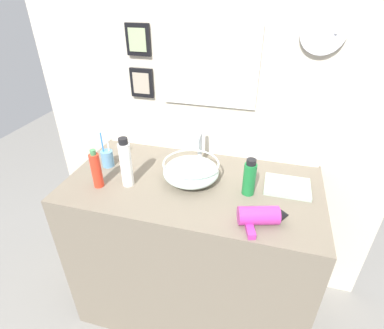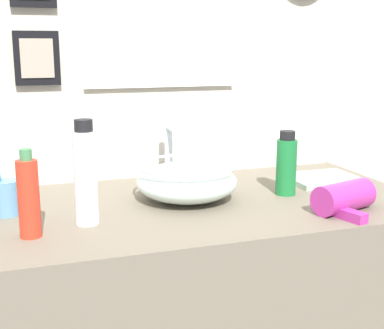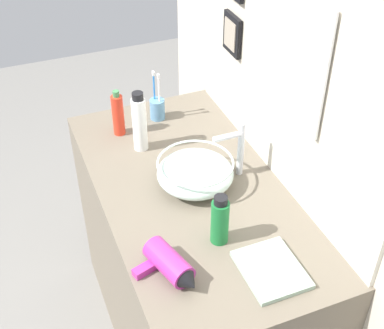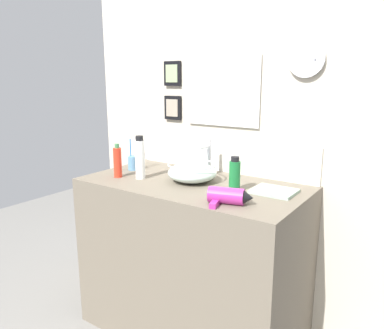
% 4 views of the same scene
% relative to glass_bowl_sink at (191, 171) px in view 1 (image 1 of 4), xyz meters
% --- Properties ---
extents(ground_plane, '(6.00, 6.00, 0.00)m').
position_rel_glass_bowl_sink_xyz_m(ground_plane, '(0.01, -0.02, -0.95)').
color(ground_plane, gray).
extents(vanity_counter, '(1.21, 0.64, 0.90)m').
position_rel_glass_bowl_sink_xyz_m(vanity_counter, '(0.01, -0.02, -0.50)').
color(vanity_counter, '#6B6051').
rests_on(vanity_counter, ground).
extents(back_panel, '(1.97, 0.09, 2.54)m').
position_rel_glass_bowl_sink_xyz_m(back_panel, '(0.01, 0.33, 0.32)').
color(back_panel, beige).
rests_on(back_panel, ground).
extents(glass_bowl_sink, '(0.27, 0.27, 0.10)m').
position_rel_glass_bowl_sink_xyz_m(glass_bowl_sink, '(0.00, 0.00, 0.00)').
color(glass_bowl_sink, silver).
rests_on(glass_bowl_sink, vanity_counter).
extents(faucet, '(0.02, 0.12, 0.21)m').
position_rel_glass_bowl_sink_xyz_m(faucet, '(-0.00, 0.16, 0.07)').
color(faucet, silver).
rests_on(faucet, vanity_counter).
extents(hair_drier, '(0.21, 0.17, 0.08)m').
position_rel_glass_bowl_sink_xyz_m(hair_drier, '(0.35, -0.22, -0.02)').
color(hair_drier, '#B22D8C').
rests_on(hair_drier, vanity_counter).
extents(toothbrush_cup, '(0.06, 0.06, 0.21)m').
position_rel_glass_bowl_sink_xyz_m(toothbrush_cup, '(-0.45, 0.02, -0.01)').
color(toothbrush_cup, '#598CB2').
rests_on(toothbrush_cup, vanity_counter).
extents(soap_dispenser, '(0.05, 0.05, 0.19)m').
position_rel_glass_bowl_sink_xyz_m(soap_dispenser, '(-0.41, -0.16, 0.04)').
color(soap_dispenser, red).
rests_on(soap_dispenser, vanity_counter).
extents(shampoo_bottle, '(0.06, 0.06, 0.18)m').
position_rel_glass_bowl_sink_xyz_m(shampoo_bottle, '(0.28, -0.03, 0.03)').
color(shampoo_bottle, '#197233').
rests_on(shampoo_bottle, vanity_counter).
extents(spray_bottle, '(0.05, 0.05, 0.24)m').
position_rel_glass_bowl_sink_xyz_m(spray_bottle, '(-0.28, -0.11, 0.06)').
color(spray_bottle, white).
rests_on(spray_bottle, vanity_counter).
extents(hand_towel, '(0.21, 0.17, 0.02)m').
position_rel_glass_bowl_sink_xyz_m(hand_towel, '(0.45, 0.06, -0.04)').
color(hand_towel, '#99B29E').
rests_on(hand_towel, vanity_counter).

